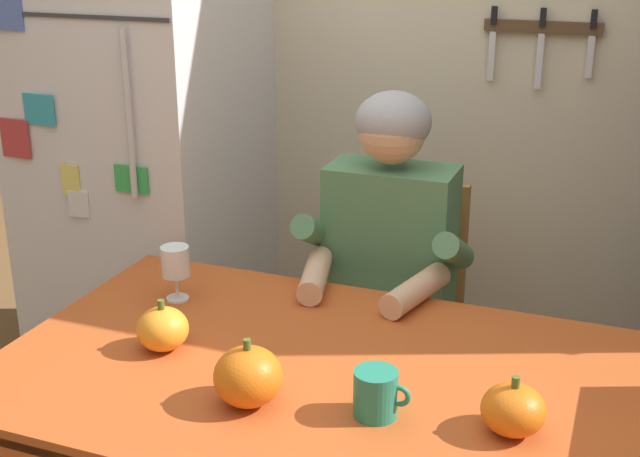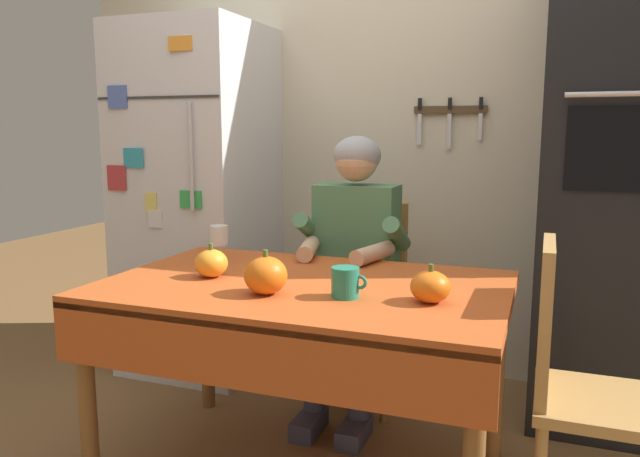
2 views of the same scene
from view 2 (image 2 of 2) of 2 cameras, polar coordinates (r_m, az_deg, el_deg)
back_wall_assembly at (r=3.28m, az=7.61°, el=9.59°), size 3.70×0.13×2.60m
refrigerator at (r=3.32m, az=-11.19°, el=2.58°), size 0.68×0.71×1.80m
wall_oven at (r=2.87m, az=25.73°, el=3.85°), size 0.60×0.64×2.10m
dining_table at (r=2.17m, az=-1.67°, el=-7.30°), size 1.40×0.90×0.74m
chair_behind_person at (r=2.93m, az=4.08°, el=-5.87°), size 0.40×0.40×0.93m
seated_person at (r=2.70m, az=3.01°, el=-2.23°), size 0.47×0.55×1.25m
chair_right_side at (r=2.12m, az=22.70°, el=-12.54°), size 0.40×0.40×0.93m
coffee_mug at (r=1.97m, az=2.40°, el=-5.02°), size 0.12×0.09×0.10m
wine_glass at (r=2.52m, az=-9.35°, el=-0.74°), size 0.07×0.07×0.15m
pumpkin_large at (r=1.94m, az=10.24°, el=-5.31°), size 0.13×0.13×0.12m
pumpkin_medium at (r=2.01m, az=-5.07°, el=-4.35°), size 0.14×0.14×0.15m
pumpkin_small at (r=2.27m, az=-10.06°, el=-3.20°), size 0.12×0.12×0.12m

